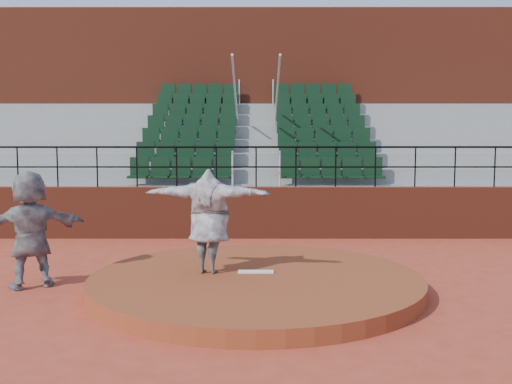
{
  "coord_description": "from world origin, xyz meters",
  "views": [
    {
      "loc": [
        0.01,
        -9.31,
        2.5
      ],
      "look_at": [
        0.0,
        2.5,
        1.4
      ],
      "focal_mm": 40.0,
      "sensor_mm": 36.0,
      "label": 1
    }
  ],
  "objects": [
    {
      "name": "fielder",
      "position": [
        -3.79,
        0.14,
        0.99
      ],
      "size": [
        1.9,
        1.37,
        1.98
      ],
      "primitive_type": "imported",
      "rotation": [
        0.0,
        0.0,
        3.63
      ],
      "color": "black",
      "rests_on": "ground"
    },
    {
      "name": "wall_railing",
      "position": [
        0.0,
        5.0,
        2.03
      ],
      "size": [
        24.04,
        0.05,
        1.03
      ],
      "color": "black",
      "rests_on": "boundary_wall"
    },
    {
      "name": "ground",
      "position": [
        0.0,
        0.0,
        0.0
      ],
      "size": [
        90.0,
        90.0,
        0.0
      ],
      "primitive_type": "plane",
      "color": "#AD3C27",
      "rests_on": "ground"
    },
    {
      "name": "seating_deck",
      "position": [
        0.0,
        8.65,
        1.43
      ],
      "size": [
        24.0,
        5.97,
        4.63
      ],
      "color": "gray",
      "rests_on": "ground"
    },
    {
      "name": "pitcher",
      "position": [
        -0.79,
        0.16,
        1.13
      ],
      "size": [
        2.22,
        0.96,
        1.75
      ],
      "primitive_type": "imported",
      "rotation": [
        0.0,
        0.0,
        2.96
      ],
      "color": "black",
      "rests_on": "pitchers_mound"
    },
    {
      "name": "press_box_facade",
      "position": [
        0.0,
        12.6,
        3.55
      ],
      "size": [
        24.0,
        3.0,
        7.1
      ],
      "primitive_type": "cube",
      "color": "maroon",
      "rests_on": "ground"
    },
    {
      "name": "pitchers_mound",
      "position": [
        0.0,
        0.0,
        0.12
      ],
      "size": [
        5.5,
        5.5,
        0.25
      ],
      "primitive_type": "cylinder",
      "color": "brown",
      "rests_on": "ground"
    },
    {
      "name": "boundary_wall",
      "position": [
        0.0,
        5.0,
        0.65
      ],
      "size": [
        24.0,
        0.3,
        1.3
      ],
      "primitive_type": "cube",
      "color": "maroon",
      "rests_on": "ground"
    },
    {
      "name": "pitching_rubber",
      "position": [
        0.0,
        0.15,
        0.27
      ],
      "size": [
        0.6,
        0.15,
        0.03
      ],
      "primitive_type": "cube",
      "color": "white",
      "rests_on": "pitchers_mound"
    }
  ]
}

